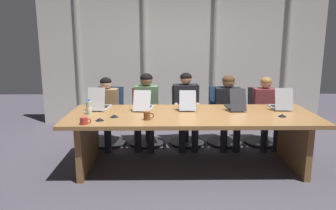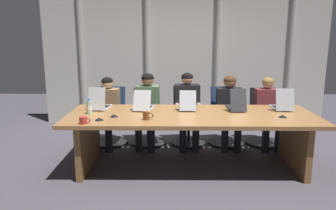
% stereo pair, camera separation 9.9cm
% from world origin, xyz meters
% --- Properties ---
extents(ground_plane, '(11.34, 11.34, 0.00)m').
position_xyz_m(ground_plane, '(0.00, 0.00, 0.00)').
color(ground_plane, '#47424C').
extents(conference_table, '(3.32, 1.21, 0.76)m').
position_xyz_m(conference_table, '(0.00, 0.00, 0.60)').
color(conference_table, olive).
rests_on(conference_table, ground_plane).
extents(curtain_backdrop, '(5.67, 0.17, 2.76)m').
position_xyz_m(curtain_backdrop, '(-0.00, 2.37, 1.38)').
color(curtain_backdrop, beige).
rests_on(curtain_backdrop, ground_plane).
extents(laptop_left_end, '(0.27, 0.44, 0.33)m').
position_xyz_m(laptop_left_end, '(-1.29, 0.31, 0.82)').
color(laptop_left_end, '#BCBCC1').
rests_on(laptop_left_end, conference_table).
extents(laptop_left_mid, '(0.28, 0.46, 0.29)m').
position_xyz_m(laptop_left_mid, '(-0.66, 0.29, 0.81)').
color(laptop_left_mid, '#BCBCC1').
rests_on(laptop_left_mid, conference_table).
extents(laptop_center, '(0.24, 0.44, 0.28)m').
position_xyz_m(laptop_center, '(-0.04, 0.32, 0.81)').
color(laptop_center, '#A8ADB7').
rests_on(laptop_center, conference_table).
extents(laptop_right_mid, '(0.23, 0.48, 0.31)m').
position_xyz_m(laptop_right_mid, '(0.65, 0.29, 0.82)').
color(laptop_right_mid, '#2D2D33').
rests_on(laptop_right_mid, conference_table).
extents(laptop_right_end, '(0.27, 0.43, 0.32)m').
position_xyz_m(laptop_right_end, '(1.30, 0.30, 0.82)').
color(laptop_right_end, '#A8ADB7').
rests_on(laptop_right_end, conference_table).
extents(office_chair_left_end, '(0.60, 0.60, 0.94)m').
position_xyz_m(office_chair_left_end, '(-1.30, 1.05, 0.36)').
color(office_chair_left_end, navy).
rests_on(office_chair_left_end, ground_plane).
extents(office_chair_left_mid, '(0.60, 0.61, 0.92)m').
position_xyz_m(office_chair_left_mid, '(-0.66, 1.05, 0.35)').
color(office_chair_left_mid, '#511E19').
rests_on(office_chair_left_mid, ground_plane).
extents(office_chair_center, '(0.60, 0.61, 0.95)m').
position_xyz_m(office_chair_center, '(0.01, 1.05, 0.36)').
color(office_chair_center, black).
rests_on(office_chair_center, ground_plane).
extents(office_chair_right_mid, '(0.60, 0.61, 0.94)m').
position_xyz_m(office_chair_right_mid, '(0.65, 1.05, 0.36)').
color(office_chair_right_mid, navy).
rests_on(office_chair_right_mid, ground_plane).
extents(office_chair_right_end, '(0.60, 0.60, 0.92)m').
position_xyz_m(office_chair_right_end, '(1.29, 1.05, 0.35)').
color(office_chair_right_end, black).
rests_on(office_chair_right_end, ground_plane).
extents(person_left_end, '(0.41, 0.57, 1.13)m').
position_xyz_m(person_left_end, '(-1.32, 0.88, 0.64)').
color(person_left_end, olive).
rests_on(person_left_end, ground_plane).
extents(person_left_mid, '(0.40, 0.56, 1.19)m').
position_xyz_m(person_left_mid, '(-0.66, 0.89, 0.68)').
color(person_left_mid, '#4C6B4C').
rests_on(person_left_mid, ground_plane).
extents(person_center, '(0.44, 0.56, 1.20)m').
position_xyz_m(person_center, '(-0.01, 0.89, 0.68)').
color(person_center, black).
rests_on(person_center, ground_plane).
extents(person_right_mid, '(0.43, 0.56, 1.16)m').
position_xyz_m(person_right_mid, '(0.67, 0.89, 0.67)').
color(person_right_mid, black).
rests_on(person_right_mid, ground_plane).
extents(person_right_end, '(0.39, 0.55, 1.13)m').
position_xyz_m(person_right_end, '(1.29, 0.88, 0.64)').
color(person_right_end, brown).
rests_on(person_right_end, ground_plane).
extents(water_bottle_primary, '(0.07, 0.07, 0.20)m').
position_xyz_m(water_bottle_primary, '(-1.37, 0.00, 0.85)').
color(water_bottle_primary, '#ADD1B2').
rests_on(water_bottle_primary, conference_table).
extents(coffee_mug_near, '(0.13, 0.09, 0.09)m').
position_xyz_m(coffee_mug_near, '(-1.32, -0.50, 0.80)').
color(coffee_mug_near, '#B2332D').
rests_on(coffee_mug_near, conference_table).
extents(coffee_mug_far, '(0.13, 0.08, 0.11)m').
position_xyz_m(coffee_mug_far, '(-0.58, -0.30, 0.81)').
color(coffee_mug_far, brown).
rests_on(coffee_mug_far, conference_table).
extents(conference_mic_left_side, '(0.11, 0.11, 0.03)m').
position_xyz_m(conference_mic_left_side, '(1.16, -0.16, 0.77)').
color(conference_mic_left_side, black).
rests_on(conference_mic_left_side, conference_table).
extents(conference_mic_middle, '(0.11, 0.11, 0.03)m').
position_xyz_m(conference_mic_middle, '(-1.01, -0.16, 0.77)').
color(conference_mic_middle, black).
rests_on(conference_mic_middle, conference_table).
extents(conference_mic_right_side, '(0.11, 0.11, 0.03)m').
position_xyz_m(conference_mic_right_side, '(-1.17, -0.33, 0.77)').
color(conference_mic_right_side, black).
rests_on(conference_mic_right_side, conference_table).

